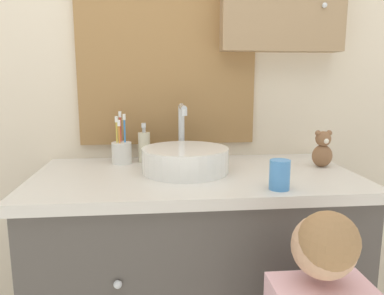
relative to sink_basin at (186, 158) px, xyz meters
The scene contains 7 objects.
wall_back 0.46m from the sink_basin, 79.94° to the left, with size 3.20×0.18×2.50m.
vanity_counter 0.48m from the sink_basin, 41.64° to the right, with size 1.11×0.58×0.87m.
sink_basin is the anchor object (origin of this frame).
toothbrush_holder 0.28m from the sink_basin, 146.91° to the left, with size 0.08×0.08×0.20m.
soap_dispenser 0.23m from the sink_basin, 131.07° to the left, with size 0.05×0.05×0.15m.
teddy_bear 0.51m from the sink_basin, ahead, with size 0.08×0.06×0.14m.
drinking_cup 0.35m from the sink_basin, 43.52° to the right, with size 0.06×0.06×0.09m, color #4789D1.
Camera 1 is at (-0.14, -0.94, 1.20)m, focal length 35.00 mm.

